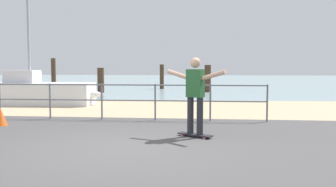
# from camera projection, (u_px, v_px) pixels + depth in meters

# --- Properties ---
(ground_plane) EXTENTS (24.00, 10.00, 0.04)m
(ground_plane) POSITION_uv_depth(u_px,v_px,m) (107.00, 162.00, 5.91)
(ground_plane) COLOR #474444
(ground_plane) RESTS_ON ground
(beach_strip) EXTENTS (24.00, 6.00, 0.04)m
(beach_strip) POSITION_uv_depth(u_px,v_px,m) (164.00, 108.00, 13.84)
(beach_strip) COLOR tan
(beach_strip) RESTS_ON ground
(sea_surface) EXTENTS (72.00, 50.00, 0.04)m
(sea_surface) POSITION_uv_depth(u_px,v_px,m) (193.00, 80.00, 41.61)
(sea_surface) COLOR #849EA3
(sea_surface) RESTS_ON ground
(railing_fence) EXTENTS (10.94, 0.05, 1.05)m
(railing_fence) POSITION_uv_depth(u_px,v_px,m) (76.00, 96.00, 10.65)
(railing_fence) COLOR slate
(railing_fence) RESTS_ON ground
(sailboat) EXTENTS (4.99, 1.58, 5.23)m
(sailboat) POSITION_uv_depth(u_px,v_px,m) (41.00, 92.00, 14.65)
(sailboat) COLOR silver
(sailboat) RESTS_ON ground
(skateboard) EXTENTS (0.79, 0.58, 0.08)m
(skateboard) POSITION_uv_depth(u_px,v_px,m) (195.00, 135.00, 7.94)
(skateboard) COLOR black
(skateboard) RESTS_ON ground
(skateboarder) EXTENTS (1.29, 0.81, 1.65)m
(skateboarder) POSITION_uv_depth(u_px,v_px,m) (195.00, 91.00, 7.87)
(skateboarder) COLOR #26262B
(skateboarder) RESTS_ON skateboard
(groyne_post_0) EXTENTS (0.28, 0.28, 2.06)m
(groyne_post_0) POSITION_uv_depth(u_px,v_px,m) (54.00, 75.00, 22.46)
(groyne_post_0) COLOR #422D1E
(groyne_post_0) RESTS_ON ground
(groyne_post_1) EXTENTS (0.39, 0.39, 1.48)m
(groyne_post_1) POSITION_uv_depth(u_px,v_px,m) (101.00, 80.00, 21.58)
(groyne_post_1) COLOR #422D1E
(groyne_post_1) RESTS_ON ground
(groyne_post_2) EXTENTS (0.29, 0.29, 1.70)m
(groyne_post_2) POSITION_uv_depth(u_px,v_px,m) (162.00, 77.00, 25.22)
(groyne_post_2) COLOR #422D1E
(groyne_post_2) RESTS_ON ground
(groyne_post_3) EXTENTS (0.39, 0.39, 1.65)m
(groyne_post_3) POSITION_uv_depth(u_px,v_px,m) (208.00, 79.00, 21.96)
(groyne_post_3) COLOR #422D1E
(groyne_post_3) RESTS_ON ground
(traffic_cone) EXTENTS (0.36, 0.36, 0.50)m
(traffic_cone) POSITION_uv_depth(u_px,v_px,m) (0.00, 117.00, 9.46)
(traffic_cone) COLOR #E55919
(traffic_cone) RESTS_ON ground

